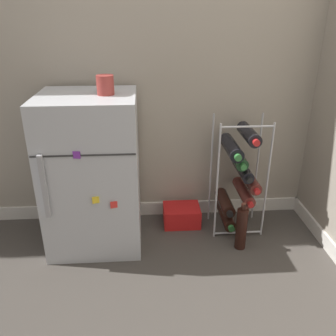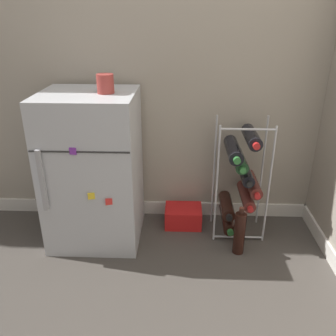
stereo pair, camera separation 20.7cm
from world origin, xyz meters
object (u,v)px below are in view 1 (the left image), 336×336
(fridge_top_cup, at_px, (105,85))
(wine_rack, at_px, (237,175))
(soda_box, at_px, (182,215))
(loose_bottle_floor, at_px, (241,228))
(mini_fridge, at_px, (93,173))

(fridge_top_cup, bearing_deg, wine_rack, 5.85)
(soda_box, bearing_deg, loose_bottle_floor, -41.47)
(mini_fridge, bearing_deg, soda_box, 14.07)
(mini_fridge, xyz_separation_m, loose_bottle_floor, (0.84, -0.15, -0.31))
(wine_rack, distance_m, fridge_top_cup, 0.94)
(fridge_top_cup, xyz_separation_m, loose_bottle_floor, (0.74, -0.14, -0.81))
(mini_fridge, distance_m, soda_box, 0.66)
(mini_fridge, relative_size, soda_box, 3.80)
(soda_box, distance_m, fridge_top_cup, 0.98)
(wine_rack, bearing_deg, fridge_top_cup, -174.15)
(loose_bottle_floor, bearing_deg, mini_fridge, 169.98)
(soda_box, xyz_separation_m, loose_bottle_floor, (0.32, -0.28, 0.07))
(soda_box, relative_size, loose_bottle_floor, 0.79)
(fridge_top_cup, bearing_deg, soda_box, 18.45)
(wine_rack, bearing_deg, soda_box, 169.15)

